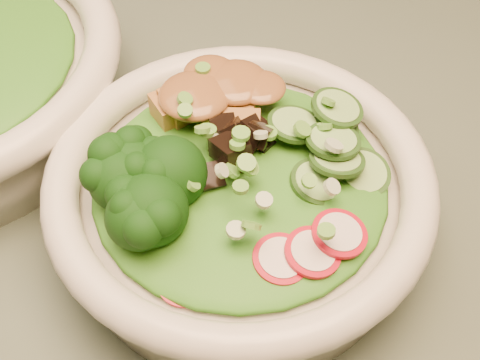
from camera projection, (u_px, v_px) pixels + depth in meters
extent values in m
cube|color=#495849|center=(416.00, 340.00, 0.41)|extent=(1.20, 0.80, 0.03)
cylinder|color=silver|center=(240.00, 210.00, 0.43)|extent=(0.21, 0.21, 0.05)
torus|color=silver|center=(240.00, 180.00, 0.41)|extent=(0.24, 0.24, 0.02)
ellipsoid|color=#236815|center=(240.00, 179.00, 0.41)|extent=(0.18, 0.18, 0.02)
ellipsoid|color=brown|center=(214.00, 92.00, 0.42)|extent=(0.06, 0.05, 0.01)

